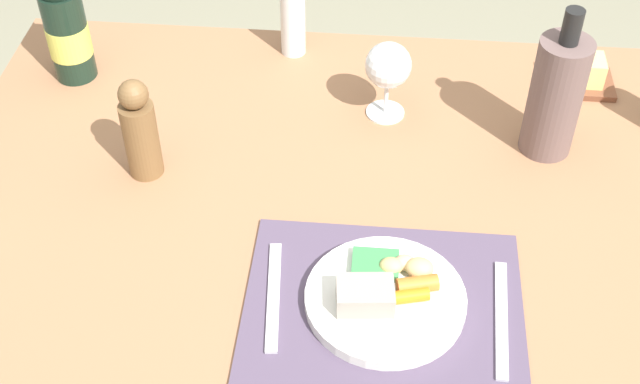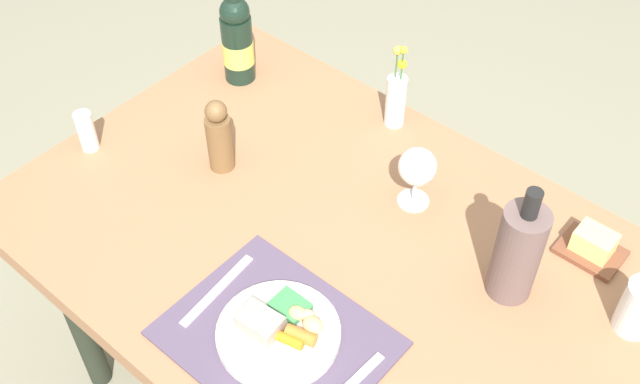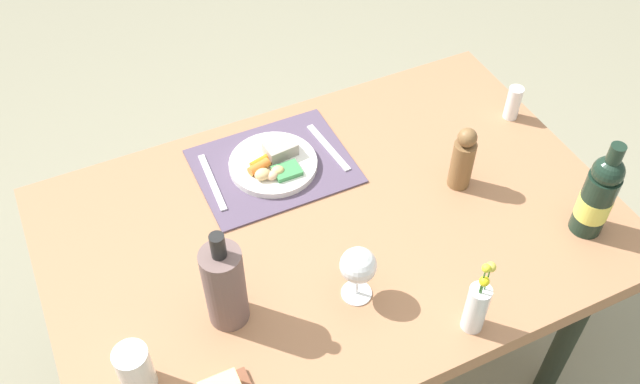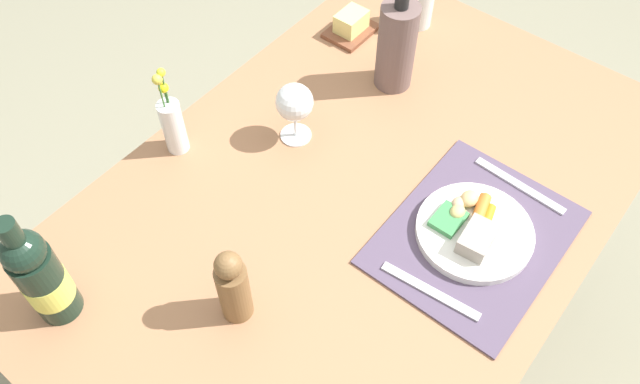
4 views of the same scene
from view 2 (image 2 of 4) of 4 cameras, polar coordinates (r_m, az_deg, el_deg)
name	(u,v)px [view 2 (image 2 of 4)]	position (r m, az deg, el deg)	size (l,w,h in m)	color
dining_table	(336,268)	(1.69, 1.22, -5.63)	(1.42, 0.93, 0.74)	#9F6D4B
placemat	(276,338)	(1.49, -3.25, -10.73)	(0.41, 0.32, 0.01)	#53445B
dinner_plate	(279,331)	(1.48, -3.04, -10.20)	(0.24, 0.24, 0.06)	white
fork	(217,290)	(1.56, -7.60, -7.21)	(0.02, 0.21, 0.01)	silver
wine_glass	(417,168)	(1.65, 7.21, 1.79)	(0.08, 0.08, 0.15)	white
water_tumbler	(638,310)	(1.58, 22.46, -8.06)	(0.07, 0.07, 0.12)	silver
salt_shaker	(86,131)	(1.88, -16.90, 4.34)	(0.04, 0.04, 0.10)	white
pepper_mill	(219,137)	(1.75, -7.47, 4.07)	(0.06, 0.06, 0.19)	brown
wine_bottle	(237,39)	(1.98, -6.15, 11.15)	(0.08, 0.08, 0.28)	black
flower_vase	(396,98)	(1.86, 5.65, 6.95)	(0.05, 0.05, 0.23)	silver
cooler_bottle	(518,252)	(1.52, 14.42, -4.32)	(0.09, 0.09, 0.28)	#6B5451
butter_dish	(593,246)	(1.69, 19.52, -3.76)	(0.13, 0.10, 0.06)	brown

